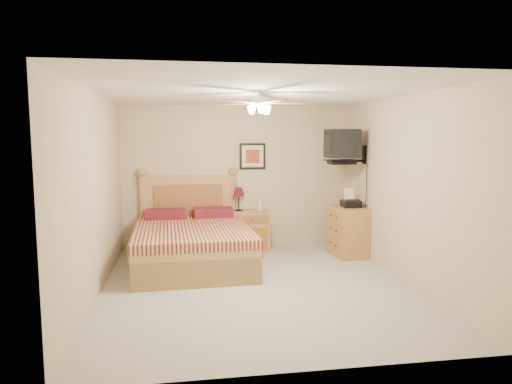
% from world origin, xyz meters
% --- Properties ---
extents(floor, '(4.50, 4.50, 0.00)m').
position_xyz_m(floor, '(0.00, 0.00, 0.00)').
color(floor, '#A39F93').
rests_on(floor, ground).
extents(ceiling, '(4.00, 4.50, 0.04)m').
position_xyz_m(ceiling, '(0.00, 0.00, 2.50)').
color(ceiling, white).
rests_on(ceiling, ground).
extents(wall_back, '(4.00, 0.04, 2.50)m').
position_xyz_m(wall_back, '(0.00, 2.25, 1.25)').
color(wall_back, '#C6B591').
rests_on(wall_back, ground).
extents(wall_front, '(4.00, 0.04, 2.50)m').
position_xyz_m(wall_front, '(0.00, -2.25, 1.25)').
color(wall_front, '#C6B591').
rests_on(wall_front, ground).
extents(wall_left, '(0.04, 4.50, 2.50)m').
position_xyz_m(wall_left, '(-2.00, 0.00, 1.25)').
color(wall_left, '#C6B591').
rests_on(wall_left, ground).
extents(wall_right, '(0.04, 4.50, 2.50)m').
position_xyz_m(wall_right, '(2.00, 0.00, 1.25)').
color(wall_right, '#C6B591').
rests_on(wall_right, ground).
extents(bed, '(1.78, 2.29, 1.44)m').
position_xyz_m(bed, '(-0.82, 1.12, 0.72)').
color(bed, tan).
rests_on(bed, ground).
extents(nightstand, '(0.63, 0.48, 0.68)m').
position_xyz_m(nightstand, '(0.20, 2.00, 0.34)').
color(nightstand, '#B4774B').
rests_on(nightstand, ground).
extents(table_lamp, '(0.27, 0.27, 0.41)m').
position_xyz_m(table_lamp, '(0.00, 2.09, 0.88)').
color(table_lamp, '#5D121D').
rests_on(table_lamp, nightstand).
extents(lotion_bottle, '(0.12, 0.12, 0.26)m').
position_xyz_m(lotion_bottle, '(0.37, 1.97, 0.81)').
color(lotion_bottle, silver).
rests_on(lotion_bottle, nightstand).
extents(framed_picture, '(0.46, 0.04, 0.46)m').
position_xyz_m(framed_picture, '(0.27, 2.23, 1.62)').
color(framed_picture, black).
rests_on(framed_picture, wall_back).
extents(dresser, '(0.53, 0.73, 0.82)m').
position_xyz_m(dresser, '(1.73, 1.33, 0.41)').
color(dresser, '#A46C32').
rests_on(dresser, ground).
extents(fax_machine, '(0.29, 0.31, 0.30)m').
position_xyz_m(fax_machine, '(1.76, 1.30, 0.97)').
color(fax_machine, black).
rests_on(fax_machine, dresser).
extents(magazine_lower, '(0.24, 0.28, 0.02)m').
position_xyz_m(magazine_lower, '(1.74, 1.59, 0.83)').
color(magazine_lower, beige).
rests_on(magazine_lower, dresser).
extents(magazine_upper, '(0.25, 0.31, 0.02)m').
position_xyz_m(magazine_upper, '(1.75, 1.60, 0.85)').
color(magazine_upper, tan).
rests_on(magazine_upper, magazine_lower).
extents(wall_tv, '(0.56, 0.46, 0.58)m').
position_xyz_m(wall_tv, '(1.75, 1.34, 1.81)').
color(wall_tv, black).
rests_on(wall_tv, wall_right).
extents(ceiling_fan, '(1.14, 1.14, 0.28)m').
position_xyz_m(ceiling_fan, '(0.00, -0.20, 2.36)').
color(ceiling_fan, white).
rests_on(ceiling_fan, ceiling).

